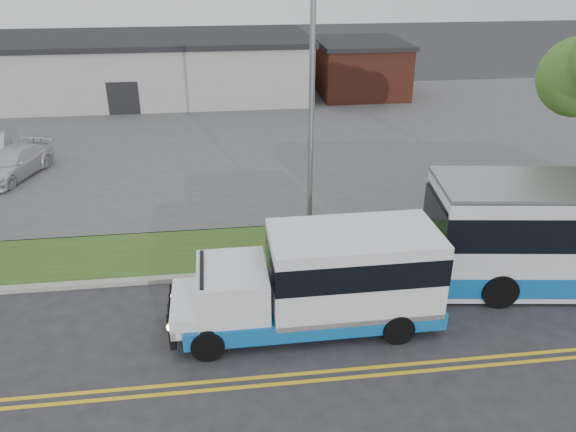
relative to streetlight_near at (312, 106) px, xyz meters
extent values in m
plane|color=#28282B|center=(-3.00, -2.73, -5.23)|extent=(140.00, 140.00, 0.00)
cube|color=gold|center=(-3.00, -6.58, -5.23)|extent=(70.00, 0.12, 0.01)
cube|color=gold|center=(-3.00, -6.88, -5.23)|extent=(70.00, 0.12, 0.01)
cube|color=#9E9B93|center=(-3.00, -1.63, -5.16)|extent=(80.00, 0.30, 0.15)
cube|color=#32531B|center=(-3.00, 0.17, -5.18)|extent=(80.00, 3.30, 0.10)
cube|color=#4C4C4F|center=(-3.00, 14.27, -5.18)|extent=(80.00, 25.00, 0.10)
cube|color=#9E9E99|center=(-9.00, 24.27, -3.23)|extent=(25.00, 10.00, 4.00)
cube|color=black|center=(-9.00, 24.27, -1.06)|extent=(25.40, 10.40, 0.35)
cube|color=black|center=(-9.00, 19.32, -4.13)|extent=(2.00, 0.15, 2.20)
cube|color=brown|center=(7.50, 23.27, -3.43)|extent=(6.00, 7.00, 3.60)
cube|color=black|center=(7.50, 23.27, -1.48)|extent=(6.30, 7.30, 0.30)
cylinder|color=gray|center=(0.00, 0.07, -0.38)|extent=(0.18, 0.18, 9.50)
cube|color=#0F5CA6|center=(-0.68, -4.51, -4.65)|extent=(7.17, 2.47, 0.53)
cube|color=white|center=(0.47, -4.50, -3.45)|extent=(4.65, 2.45, 2.21)
cube|color=black|center=(0.47, -4.50, -3.08)|extent=(4.67, 2.50, 0.79)
cube|color=white|center=(-2.89, -4.53, -3.81)|extent=(1.91, 2.28, 1.26)
cube|color=black|center=(-3.68, -4.53, -3.60)|extent=(0.12, 2.00, 0.95)
cube|color=white|center=(-4.05, -4.54, -4.34)|extent=(1.07, 2.16, 0.58)
cube|color=black|center=(-4.52, -4.54, -4.65)|extent=(0.17, 2.16, 0.53)
sphere|color=#FFD88C|center=(-4.57, -5.33, -4.39)|extent=(0.21, 0.21, 0.21)
sphere|color=#FFD88C|center=(-4.58, -3.75, -4.39)|extent=(0.21, 0.21, 0.21)
cylinder|color=black|center=(-3.62, -5.67, -4.79)|extent=(0.89, 0.30, 0.88)
cylinder|color=black|center=(-3.64, -3.40, -4.79)|extent=(0.89, 0.30, 0.88)
cylinder|color=black|center=(1.53, -5.63, -4.79)|extent=(0.89, 0.30, 0.88)
cylinder|color=black|center=(1.52, -3.36, -4.79)|extent=(0.89, 0.30, 0.88)
cube|color=black|center=(3.51, -2.76, -3.07)|extent=(0.46, 2.61, 1.82)
cube|color=black|center=(3.43, -2.75, -4.72)|extent=(0.51, 2.83, 0.57)
cylinder|color=black|center=(5.08, -4.32, -4.69)|extent=(1.13, 0.50, 1.09)
cylinder|color=black|center=(5.43, -1.66, -4.69)|extent=(1.13, 0.50, 1.09)
imported|color=silver|center=(-12.67, 8.53, -4.46)|extent=(3.24, 4.98, 1.34)
camera|label=1|loc=(-3.04, -17.64, 4.55)|focal=35.00mm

